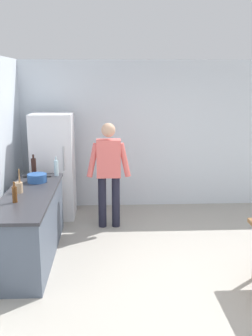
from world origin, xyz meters
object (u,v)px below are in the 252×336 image
object	(u,v)px
refrigerator	(53,166)
person	(109,168)
bottle_wine_dark	(34,167)
utensil_jar	(19,187)
cooking_pot	(37,178)
bottle_beer_brown	(15,194)
bottle_water_clear	(56,168)

from	to	relation	value
refrigerator	person	bearing A→B (deg)	-30.23
refrigerator	bottle_wine_dark	distance (m)	0.73
utensil_jar	refrigerator	bearing A→B (deg)	81.36
cooking_pot	bottle_beer_brown	size ratio (longest dim) A/B	1.54
refrigerator	person	world-z (taller)	refrigerator
bottle_beer_brown	bottle_wine_dark	xyz separation A→B (m)	(-0.01, 1.30, 0.04)
cooking_pot	bottle_wine_dark	bearing A→B (deg)	107.12
bottle_beer_brown	bottle_wine_dark	world-z (taller)	bottle_wine_dark
bottle_water_clear	bottle_wine_dark	distance (m)	0.34
cooking_pot	utensil_jar	world-z (taller)	utensil_jar
utensil_jar	bottle_beer_brown	bearing A→B (deg)	-83.80
bottle_beer_brown	person	bearing A→B (deg)	51.39
cooking_pot	bottle_water_clear	distance (m)	0.44
utensil_jar	bottle_beer_brown	distance (m)	0.41
bottle_water_clear	utensil_jar	bearing A→B (deg)	-112.78
refrigerator	bottle_water_clear	xyz separation A→B (m)	(0.14, -0.68, 0.13)
cooking_pot	utensil_jar	distance (m)	0.56
bottle_water_clear	bottle_wine_dark	xyz separation A→B (m)	(-0.34, -0.01, 0.02)
refrigerator	utensil_jar	xyz separation A→B (m)	(-0.24, -1.58, 0.08)
person	bottle_beer_brown	size ratio (longest dim) A/B	6.54
utensil_jar	bottle_wine_dark	bearing A→B (deg)	87.51
refrigerator	person	xyz separation A→B (m)	(0.95, -0.55, 0.08)
person	cooking_pot	xyz separation A→B (m)	(-1.04, -0.49, -0.02)
bottle_water_clear	bottle_wine_dark	size ratio (longest dim) A/B	0.88
person	cooking_pot	bearing A→B (deg)	-154.86
refrigerator	bottle_water_clear	world-z (taller)	refrigerator
bottle_water_clear	cooking_pot	bearing A→B (deg)	-122.33
person	bottle_wine_dark	world-z (taller)	person
cooking_pot	bottle_water_clear	size ratio (longest dim) A/B	1.33
bottle_beer_brown	refrigerator	bearing A→B (deg)	84.38
bottle_beer_brown	bottle_water_clear	distance (m)	1.35
person	cooking_pot	world-z (taller)	person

